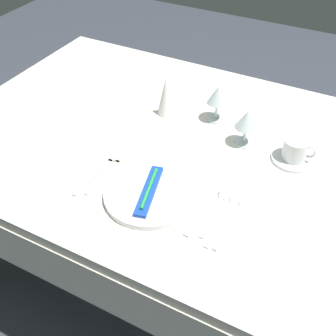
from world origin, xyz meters
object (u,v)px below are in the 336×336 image
at_px(spoon_dessert, 226,214).
at_px(napkin_folded, 166,96).
at_px(fork_outer, 108,172).
at_px(dinner_plate, 149,194).
at_px(coffee_cup_right, 296,149).
at_px(dinner_knife, 202,212).
at_px(fork_inner, 98,172).
at_px(spoon_tea, 235,218).
at_px(wine_glass_centre, 247,121).
at_px(spoon_soup, 217,207).
at_px(toothbrush_package, 149,190).
at_px(wine_glass_left, 218,97).

relative_size(spoon_dessert, napkin_folded, 1.50).
bearing_deg(fork_outer, dinner_plate, -10.56).
height_order(fork_outer, coffee_cup_right, coffee_cup_right).
distance_m(fork_outer, dinner_knife, 0.34).
bearing_deg(dinner_knife, dinner_plate, -175.80).
height_order(fork_inner, dinner_knife, same).
xyz_separation_m(spoon_tea, napkin_folded, (-0.42, 0.38, 0.07)).
distance_m(fork_outer, coffee_cup_right, 0.61).
bearing_deg(fork_outer, spoon_tea, 0.61).
bearing_deg(dinner_plate, fork_outer, 169.44).
height_order(dinner_knife, wine_glass_centre, wine_glass_centre).
xyz_separation_m(dinner_plate, dinner_knife, (0.17, 0.01, -0.01)).
relative_size(spoon_tea, coffee_cup_right, 2.00).
distance_m(fork_outer, spoon_soup, 0.37).
bearing_deg(coffee_cup_right, napkin_folded, 174.47).
height_order(dinner_knife, spoon_tea, spoon_tea).
bearing_deg(coffee_cup_right, fork_outer, -146.42).
height_order(toothbrush_package, fork_inner, toothbrush_package).
height_order(fork_outer, napkin_folded, napkin_folded).
xyz_separation_m(spoon_soup, wine_glass_left, (-0.18, 0.42, 0.09)).
xyz_separation_m(fork_outer, fork_inner, (-0.03, -0.01, 0.00)).
bearing_deg(coffee_cup_right, dinner_knife, -115.48).
distance_m(spoon_soup, napkin_folded, 0.52).
distance_m(fork_outer, spoon_tea, 0.43).
relative_size(spoon_tea, wine_glass_left, 1.59).
bearing_deg(napkin_folded, spoon_tea, -42.09).
bearing_deg(spoon_soup, dinner_plate, -165.40).
relative_size(dinner_knife, coffee_cup_right, 1.99).
bearing_deg(wine_glass_centre, wine_glass_left, 147.35).
height_order(spoon_soup, wine_glass_centre, wine_glass_centre).
distance_m(toothbrush_package, spoon_dessert, 0.23).
xyz_separation_m(spoon_soup, spoon_dessert, (0.03, -0.01, -0.00)).
bearing_deg(fork_inner, spoon_soup, 4.75).
relative_size(toothbrush_package, coffee_cup_right, 1.99).
bearing_deg(wine_glass_left, fork_outer, -113.28).
xyz_separation_m(coffee_cup_right, wine_glass_left, (-0.32, 0.10, 0.05)).
xyz_separation_m(fork_inner, wine_glass_centre, (0.36, 0.36, 0.09)).
xyz_separation_m(dinner_plate, napkin_folded, (-0.16, 0.41, 0.07)).
xyz_separation_m(dinner_knife, spoon_dessert, (0.06, 0.03, 0.00)).
distance_m(dinner_knife, wine_glass_centre, 0.38).
bearing_deg(toothbrush_package, wine_glass_left, 87.84).
bearing_deg(dinner_plate, toothbrush_package, 0.00).
height_order(dinner_knife, spoon_soup, spoon_soup).
bearing_deg(coffee_cup_right, spoon_dessert, -107.95).
distance_m(fork_outer, wine_glass_centre, 0.49).
bearing_deg(coffee_cup_right, wine_glass_left, 162.31).
relative_size(spoon_soup, spoon_tea, 0.95).
bearing_deg(spoon_soup, dinner_knife, -127.76).
bearing_deg(fork_inner, toothbrush_package, -5.34).
distance_m(dinner_plate, spoon_dessert, 0.23).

